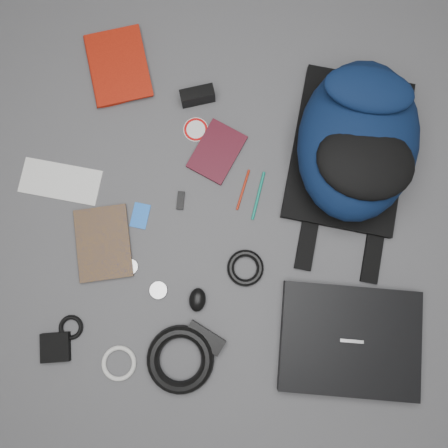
# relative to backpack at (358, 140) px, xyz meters

# --- Properties ---
(ground) EXTENTS (4.00, 4.00, 0.00)m
(ground) POSITION_rel_backpack_xyz_m (-0.37, -0.28, -0.11)
(ground) COLOR #4F4F51
(ground) RESTS_ON ground
(backpack) EXTENTS (0.42, 0.58, 0.23)m
(backpack) POSITION_rel_backpack_xyz_m (0.00, 0.00, 0.00)
(backpack) COLOR black
(backpack) RESTS_ON ground
(laptop) EXTENTS (0.42, 0.34, 0.04)m
(laptop) POSITION_rel_backpack_xyz_m (0.05, -0.59, -0.09)
(laptop) COLOR black
(laptop) RESTS_ON ground
(textbook_red) EXTENTS (0.26, 0.30, 0.03)m
(textbook_red) POSITION_rel_backpack_xyz_m (-0.86, 0.16, -0.10)
(textbook_red) COLOR maroon
(textbook_red) RESTS_ON ground
(comic_book) EXTENTS (0.22, 0.26, 0.02)m
(comic_book) POSITION_rel_backpack_xyz_m (-0.81, -0.41, -0.11)
(comic_book) COLOR #9F690B
(comic_book) RESTS_ON ground
(envelope) EXTENTS (0.26, 0.13, 0.00)m
(envelope) POSITION_rel_backpack_xyz_m (-0.90, -0.21, -0.11)
(envelope) COLOR silver
(envelope) RESTS_ON ground
(dvd_case) EXTENTS (0.19, 0.21, 0.01)m
(dvd_case) POSITION_rel_backpack_xyz_m (-0.42, -0.05, -0.11)
(dvd_case) COLOR #380A14
(dvd_case) RESTS_ON ground
(compact_camera) EXTENTS (0.12, 0.07, 0.06)m
(compact_camera) POSITION_rel_backpack_xyz_m (-0.50, 0.12, -0.08)
(compact_camera) COLOR black
(compact_camera) RESTS_ON ground
(sticker_disc) EXTENTS (0.09, 0.09, 0.00)m
(sticker_disc) POSITION_rel_backpack_xyz_m (-0.49, 0.02, -0.11)
(sticker_disc) COLOR white
(sticker_disc) RESTS_ON ground
(pen_teal) EXTENTS (0.03, 0.16, 0.01)m
(pen_teal) POSITION_rel_backpack_xyz_m (-0.27, -0.18, -0.11)
(pen_teal) COLOR #0C725C
(pen_teal) RESTS_ON ground
(pen_red) EXTENTS (0.03, 0.13, 0.01)m
(pen_red) POSITION_rel_backpack_xyz_m (-0.32, -0.16, -0.11)
(pen_red) COLOR #A1200C
(pen_red) RESTS_ON ground
(id_badge) EXTENTS (0.06, 0.08, 0.00)m
(id_badge) POSITION_rel_backpack_xyz_m (-0.63, -0.28, -0.11)
(id_badge) COLOR blue
(id_badge) RESTS_ON ground
(usb_black) EXTENTS (0.02, 0.06, 0.01)m
(usb_black) POSITION_rel_backpack_xyz_m (-0.51, -0.22, -0.11)
(usb_black) COLOR black
(usb_black) RESTS_ON ground
(mouse) EXTENTS (0.05, 0.07, 0.04)m
(mouse) POSITION_rel_backpack_xyz_m (-0.42, -0.52, -0.10)
(mouse) COLOR black
(mouse) RESTS_ON ground
(headphone_left) EXTENTS (0.07, 0.07, 0.01)m
(headphone_left) POSITION_rel_backpack_xyz_m (-0.54, -0.51, -0.11)
(headphone_left) COLOR #A7A7A9
(headphone_left) RESTS_ON ground
(headphone_right) EXTENTS (0.05, 0.05, 0.01)m
(headphone_right) POSITION_rel_backpack_xyz_m (-0.64, -0.45, -0.11)
(headphone_right) COLOR #BBBBBD
(headphone_right) RESTS_ON ground
(cable_coil) EXTENTS (0.13, 0.13, 0.02)m
(cable_coil) POSITION_rel_backpack_xyz_m (-0.28, -0.41, -0.10)
(cable_coil) COLOR black
(cable_coil) RESTS_ON ground
(power_brick) EXTENTS (0.13, 0.10, 0.03)m
(power_brick) POSITION_rel_backpack_xyz_m (-0.38, -0.63, -0.10)
(power_brick) COLOR black
(power_brick) RESTS_ON ground
(power_cord_coil) EXTENTS (0.25, 0.25, 0.04)m
(power_cord_coil) POSITION_rel_backpack_xyz_m (-0.45, -0.70, -0.10)
(power_cord_coil) COLOR black
(power_cord_coil) RESTS_ON ground
(pouch) EXTENTS (0.10, 0.10, 0.02)m
(pouch) POSITION_rel_backpack_xyz_m (-0.83, -0.71, -0.10)
(pouch) COLOR black
(pouch) RESTS_ON ground
(earbud_coil) EXTENTS (0.10, 0.10, 0.01)m
(earbud_coil) POSITION_rel_backpack_xyz_m (-0.79, -0.65, -0.11)
(earbud_coil) COLOR black
(earbud_coil) RESTS_ON ground
(white_cable_coil) EXTENTS (0.11, 0.11, 0.01)m
(white_cable_coil) POSITION_rel_backpack_xyz_m (-0.63, -0.74, -0.11)
(white_cable_coil) COLOR silver
(white_cable_coil) RESTS_ON ground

